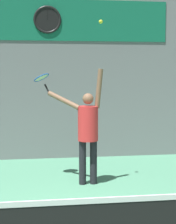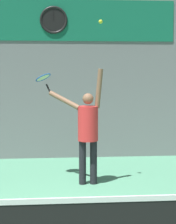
% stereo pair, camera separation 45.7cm
% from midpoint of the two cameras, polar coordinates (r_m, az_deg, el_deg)
% --- Properties ---
extents(back_wall, '(18.00, 0.10, 5.00)m').
position_cam_midpoint_polar(back_wall, '(9.59, -2.35, 8.38)').
color(back_wall, slate).
rests_on(back_wall, ground_plane).
extents(sponsor_banner, '(5.29, 0.02, 0.95)m').
position_cam_midpoint_polar(sponsor_banner, '(9.59, -2.35, 12.79)').
color(sponsor_banner, '#146B4C').
extents(scoreboard_clock, '(0.64, 0.06, 0.64)m').
position_cam_midpoint_polar(scoreboard_clock, '(9.56, -3.46, 12.80)').
color(scoreboard_clock, black).
extents(tennis_player, '(1.00, 0.64, 2.10)m').
position_cam_midpoint_polar(tennis_player, '(7.33, 1.71, -2.22)').
color(tennis_player, black).
rests_on(tennis_player, ground_plane).
extents(tennis_racket, '(0.40, 0.41, 0.38)m').
position_cam_midpoint_polar(tennis_racket, '(7.70, -4.58, 4.74)').
color(tennis_racket, black).
extents(tennis_ball, '(0.07, 0.07, 0.07)m').
position_cam_midpoint_polar(tennis_ball, '(7.26, 3.64, 12.58)').
color(tennis_ball, '#CCDB2D').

